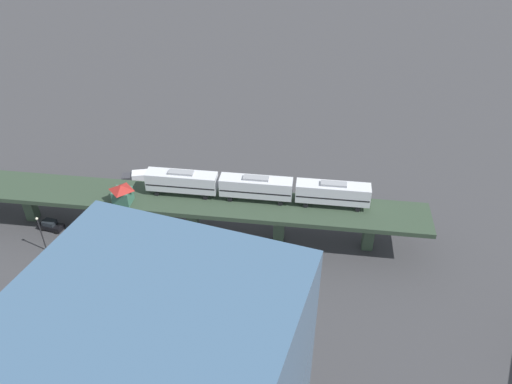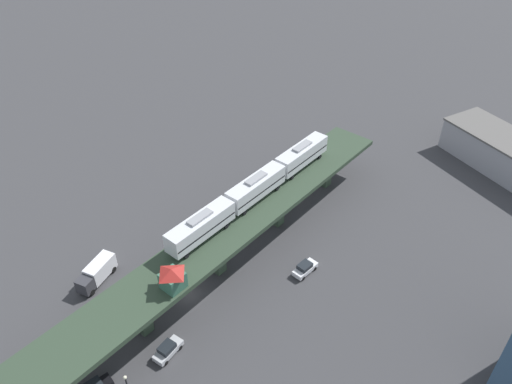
# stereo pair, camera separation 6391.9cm
# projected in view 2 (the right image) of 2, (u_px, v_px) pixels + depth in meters

# --- Properties ---
(ground_plane) EXTENTS (400.00, 400.00, 0.00)m
(ground_plane) POSITION_uv_depth(u_px,v_px,m) (189.00, 294.00, 75.59)
(ground_plane) COLOR #38383A
(elevated_viaduct) EXTENTS (26.39, 91.85, 7.19)m
(elevated_viaduct) POSITION_uv_depth(u_px,v_px,m) (185.00, 266.00, 71.71)
(elevated_viaduct) COLOR #2C3D2C
(elevated_viaduct) RESTS_ON ground
(subway_train) EXTENTS (10.08, 37.02, 4.45)m
(subway_train) POSITION_uv_depth(u_px,v_px,m) (256.00, 187.00, 80.87)
(subway_train) COLOR silver
(subway_train) RESTS_ON elevated_viaduct
(signal_hut) EXTENTS (3.79, 3.79, 3.40)m
(signal_hut) POSITION_uv_depth(u_px,v_px,m) (172.00, 278.00, 66.23)
(signal_hut) COLOR #33604C
(signal_hut) RESTS_ON elevated_viaduct
(street_car_silver) EXTENTS (3.05, 4.74, 1.89)m
(street_car_silver) POSITION_uv_depth(u_px,v_px,m) (168.00, 350.00, 66.77)
(street_car_silver) COLOR #B7BABF
(street_car_silver) RESTS_ON ground
(street_car_white) EXTENTS (2.40, 4.60, 1.89)m
(street_car_white) POSITION_uv_depth(u_px,v_px,m) (305.00, 268.00, 78.60)
(street_car_white) COLOR silver
(street_car_white) RESTS_ON ground
(delivery_truck) EXTENTS (5.32, 7.43, 3.20)m
(delivery_truck) POSITION_uv_depth(u_px,v_px,m) (97.00, 272.00, 76.77)
(delivery_truck) COLOR #333338
(delivery_truck) RESTS_ON ground
(warehouse_building) EXTENTS (29.83, 14.66, 6.80)m
(warehouse_building) POSITION_uv_depth(u_px,v_px,m) (512.00, 158.00, 99.05)
(warehouse_building) COLOR #99999E
(warehouse_building) RESTS_ON ground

